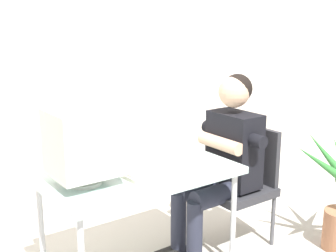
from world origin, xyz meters
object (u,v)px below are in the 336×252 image
object	(u,v)px
person_seated	(223,156)
desk	(139,179)
crt_monitor	(83,143)
office_chair	(242,180)
keyboard	(125,169)

from	to	relation	value
person_seated	desk	bearing A→B (deg)	178.89
crt_monitor	person_seated	size ratio (longest dim) A/B	0.34
person_seated	crt_monitor	bearing A→B (deg)	-179.87
desk	crt_monitor	distance (m)	0.48
desk	office_chair	world-z (taller)	office_chair
keyboard	desk	bearing A→B (deg)	-22.94
desk	keyboard	world-z (taller)	keyboard
desk	person_seated	distance (m)	0.69
keyboard	crt_monitor	bearing A→B (deg)	-170.26
desk	crt_monitor	world-z (taller)	crt_monitor
keyboard	person_seated	distance (m)	0.78
crt_monitor	person_seated	distance (m)	1.10
office_chair	person_seated	bearing A→B (deg)	-180.00
crt_monitor	keyboard	world-z (taller)	crt_monitor
desk	crt_monitor	xyz separation A→B (m)	(-0.37, -0.02, 0.30)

